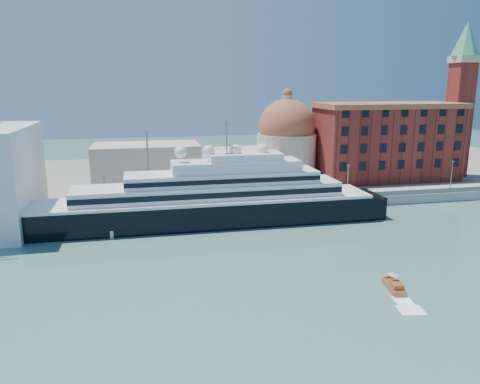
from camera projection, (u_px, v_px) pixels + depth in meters
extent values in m
plane|color=#3D6968|center=(266.00, 257.00, 85.53)|extent=(400.00, 400.00, 0.00)
cube|color=gray|center=(231.00, 204.00, 117.61)|extent=(180.00, 10.00, 2.50)
cube|color=slate|center=(207.00, 175.00, 156.70)|extent=(260.00, 72.00, 2.00)
cube|color=slate|center=(234.00, 202.00, 112.91)|extent=(180.00, 0.10, 1.20)
cube|color=black|center=(200.00, 214.00, 105.07)|extent=(79.43, 12.22, 6.62)
cone|color=black|center=(0.00, 226.00, 96.57)|extent=(10.18, 12.22, 12.22)
cube|color=black|center=(363.00, 206.00, 113.21)|extent=(6.11, 11.20, 6.11)
cube|color=white|center=(200.00, 199.00, 104.26)|extent=(77.39, 12.42, 0.61)
cube|color=white|center=(209.00, 191.00, 104.25)|extent=(59.06, 10.18, 3.05)
cube|color=black|center=(213.00, 196.00, 99.41)|extent=(59.06, 0.15, 1.22)
cube|color=white|center=(222.00, 178.00, 104.23)|extent=(42.77, 9.16, 2.65)
cube|color=white|center=(236.00, 166.00, 104.27)|extent=(28.51, 8.15, 2.44)
cube|color=white|center=(245.00, 156.00, 104.22)|extent=(16.29, 7.13, 1.63)
cylinder|color=slate|center=(227.00, 138.00, 102.41)|extent=(0.31, 0.31, 7.13)
sphere|color=white|center=(180.00, 152.00, 100.99)|extent=(2.65, 2.65, 2.65)
sphere|color=white|center=(208.00, 151.00, 102.23)|extent=(2.65, 2.65, 2.65)
sphere|color=white|center=(236.00, 150.00, 103.48)|extent=(2.65, 2.65, 2.65)
sphere|color=white|center=(262.00, 150.00, 104.72)|extent=(2.65, 2.65, 2.65)
cube|color=white|center=(87.00, 231.00, 98.47)|extent=(13.96, 8.45, 1.77)
cube|color=white|center=(97.00, 225.00, 97.89)|extent=(5.07, 4.04, 1.32)
cube|color=brown|center=(394.00, 287.00, 72.06)|extent=(2.87, 6.03, 0.96)
cube|color=brown|center=(396.00, 285.00, 70.94)|extent=(1.93, 2.64, 0.77)
cylinder|color=slate|center=(393.00, 279.00, 72.26)|extent=(0.06, 0.06, 1.54)
cone|color=red|center=(394.00, 274.00, 72.06)|extent=(1.74, 1.74, 0.39)
cube|color=maroon|center=(386.00, 144.00, 142.66)|extent=(42.00, 18.00, 22.00)
cube|color=#9B5132|center=(389.00, 105.00, 140.03)|extent=(43.00, 19.00, 1.50)
cube|color=maroon|center=(458.00, 121.00, 146.06)|extent=(6.00, 6.00, 35.00)
cube|color=beige|center=(464.00, 59.00, 141.84)|extent=(7.00, 7.00, 2.00)
cone|color=#43946E|center=(467.00, 39.00, 140.47)|extent=(8.40, 8.40, 10.00)
cylinder|color=beige|center=(286.00, 157.00, 143.17)|extent=(18.00, 18.00, 14.00)
sphere|color=#9B5132|center=(287.00, 127.00, 141.12)|extent=(17.00, 17.00, 17.00)
cylinder|color=beige|center=(287.00, 100.00, 139.29)|extent=(3.00, 3.00, 3.00)
cube|color=beige|center=(243.00, 166.00, 138.87)|extent=(18.00, 14.00, 10.00)
cube|color=beige|center=(147.00, 165.00, 134.85)|extent=(30.00, 16.00, 12.00)
cylinder|color=slate|center=(105.00, 192.00, 107.45)|extent=(0.24, 0.24, 8.00)
cube|color=slate|center=(104.00, 175.00, 106.51)|extent=(0.80, 0.30, 0.25)
cylinder|color=slate|center=(233.00, 187.00, 113.56)|extent=(0.24, 0.24, 8.00)
cube|color=slate|center=(233.00, 170.00, 112.62)|extent=(0.80, 0.30, 0.25)
cylinder|color=slate|center=(348.00, 181.00, 119.67)|extent=(0.24, 0.24, 8.00)
cube|color=slate|center=(349.00, 165.00, 118.73)|extent=(0.80, 0.30, 0.25)
cylinder|color=slate|center=(451.00, 176.00, 125.78)|extent=(0.24, 0.24, 8.00)
cube|color=slate|center=(453.00, 161.00, 124.84)|extent=(0.80, 0.30, 0.25)
cylinder|color=slate|center=(148.00, 168.00, 110.25)|extent=(0.50, 0.50, 18.00)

